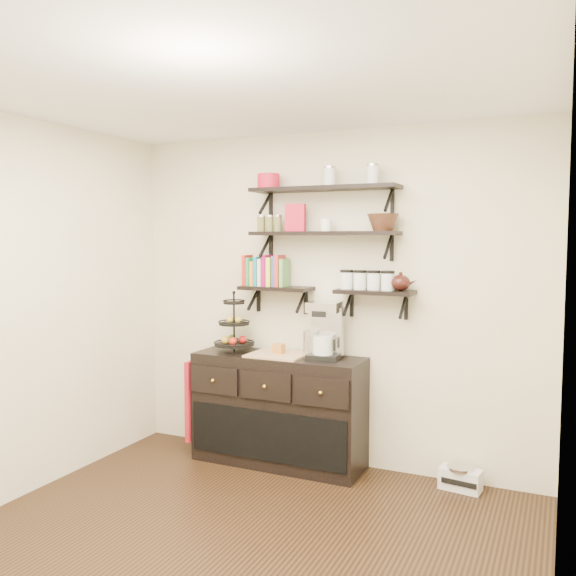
{
  "coord_description": "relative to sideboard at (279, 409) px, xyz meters",
  "views": [
    {
      "loc": [
        1.75,
        -2.88,
        1.85
      ],
      "look_at": [
        -0.09,
        1.15,
        1.48
      ],
      "focal_mm": 38.0,
      "sensor_mm": 36.0,
      "label": 1
    }
  ],
  "objects": [
    {
      "name": "thermal_carafe",
      "position": [
        0.28,
        -0.02,
        0.56
      ],
      "size": [
        0.11,
        0.11,
        0.22
      ],
      "primitive_type": "cylinder",
      "color": "silver",
      "rests_on": "sideboard"
    },
    {
      "name": "floor",
      "position": [
        0.35,
        -1.51,
        -0.45
      ],
      "size": [
        3.5,
        3.5,
        0.0
      ],
      "primitive_type": "plane",
      "color": "black",
      "rests_on": "ground"
    },
    {
      "name": "shelf_mid",
      "position": [
        0.35,
        0.1,
        1.43
      ],
      "size": [
        1.2,
        0.27,
        0.23
      ],
      "color": "black",
      "rests_on": "back_wall"
    },
    {
      "name": "ceiling",
      "position": [
        0.35,
        -1.51,
        2.25
      ],
      "size": [
        3.5,
        3.5,
        0.02
      ],
      "primitive_type": "cube",
      "color": "white",
      "rests_on": "back_wall"
    },
    {
      "name": "walnut_bowl",
      "position": [
        0.83,
        0.1,
        1.51
      ],
      "size": [
        0.24,
        0.24,
        0.13
      ],
      "primitive_type": null,
      "color": "black",
      "rests_on": "shelf_mid"
    },
    {
      "name": "candle",
      "position": [
        0.0,
        0.0,
        0.5
      ],
      "size": [
        0.08,
        0.08,
        0.08
      ],
      "primitive_type": "cube",
      "color": "#AE6828",
      "rests_on": "sideboard"
    },
    {
      "name": "apron",
      "position": [
        -0.73,
        -0.1,
        0.03
      ],
      "size": [
        0.04,
        0.29,
        0.68
      ],
      "primitive_type": "cube",
      "color": "#A71213",
      "rests_on": "sideboard"
    },
    {
      "name": "shelf_low_right",
      "position": [
        0.77,
        0.12,
        0.98
      ],
      "size": [
        0.6,
        0.25,
        0.23
      ],
      "color": "black",
      "rests_on": "back_wall"
    },
    {
      "name": "shelf_low_left",
      "position": [
        -0.07,
        0.12,
        0.98
      ],
      "size": [
        0.6,
        0.25,
        0.23
      ],
      "color": "black",
      "rests_on": "back_wall"
    },
    {
      "name": "glass_canisters",
      "position": [
        0.7,
        0.12,
        1.06
      ],
      "size": [
        0.43,
        0.1,
        0.13
      ],
      "color": "silver",
      "rests_on": "shelf_low_right"
    },
    {
      "name": "fruit_stand",
      "position": [
        -0.41,
        0.0,
        0.62
      ],
      "size": [
        0.33,
        0.33,
        0.49
      ],
      "rotation": [
        0.0,
        0.0,
        0.11
      ],
      "color": "black",
      "rests_on": "sideboard"
    },
    {
      "name": "back_wall",
      "position": [
        0.35,
        0.24,
        0.9
      ],
      "size": [
        3.5,
        0.02,
        2.7
      ],
      "primitive_type": "cube",
      "color": "#EEE8C9",
      "rests_on": "ground"
    },
    {
      "name": "radio",
      "position": [
        1.44,
        0.08,
        -0.36
      ],
      "size": [
        0.31,
        0.22,
        0.18
      ],
      "rotation": [
        0.0,
        0.0,
        -0.14
      ],
      "color": "silver",
      "rests_on": "floor"
    },
    {
      "name": "sideboard",
      "position": [
        0.0,
        0.0,
        0.0
      ],
      "size": [
        1.4,
        0.5,
        0.92
      ],
      "color": "black",
      "rests_on": "floor"
    },
    {
      "name": "coffee_maker",
      "position": [
        0.39,
        0.03,
        0.66
      ],
      "size": [
        0.27,
        0.26,
        0.45
      ],
      "rotation": [
        0.0,
        0.0,
        0.1
      ],
      "color": "black",
      "rests_on": "sideboard"
    },
    {
      "name": "right_wall",
      "position": [
        2.1,
        -1.51,
        0.9
      ],
      "size": [
        0.02,
        3.5,
        2.7
      ],
      "primitive_type": "cube",
      "color": "#EEE8C9",
      "rests_on": "ground"
    },
    {
      "name": "recipe_box",
      "position": [
        0.1,
        0.1,
        1.56
      ],
      "size": [
        0.17,
        0.08,
        0.22
      ],
      "primitive_type": "cube",
      "rotation": [
        0.0,
        0.0,
        0.13
      ],
      "color": "red",
      "rests_on": "shelf_mid"
    },
    {
      "name": "cookbooks",
      "position": [
        -0.16,
        0.12,
        1.11
      ],
      "size": [
        0.36,
        0.15,
        0.26
      ],
      "color": "red",
      "rests_on": "shelf_low_left"
    },
    {
      "name": "teapot",
      "position": [
        0.97,
        0.12,
        1.07
      ],
      "size": [
        0.21,
        0.17,
        0.14
      ],
      "primitive_type": null,
      "rotation": [
        0.0,
        0.0,
        -0.14
      ],
      "color": "black",
      "rests_on": "shelf_low_right"
    },
    {
      "name": "shelf_top",
      "position": [
        0.35,
        0.1,
        1.78
      ],
      "size": [
        1.2,
        0.27,
        0.23
      ],
      "color": "black",
      "rests_on": "back_wall"
    },
    {
      "name": "red_pot",
      "position": [
        -0.14,
        0.1,
        1.86
      ],
      "size": [
        0.18,
        0.18,
        0.12
      ],
      "primitive_type": "cylinder",
      "color": "red",
      "rests_on": "shelf_top"
    },
    {
      "name": "ramekins",
      "position": [
        0.37,
        0.1,
        1.5
      ],
      "size": [
        0.09,
        0.09,
        0.1
      ],
      "primitive_type": "cylinder",
      "color": "white",
      "rests_on": "shelf_mid"
    }
  ]
}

